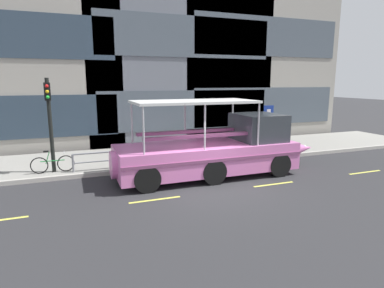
{
  "coord_description": "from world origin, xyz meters",
  "views": [
    {
      "loc": [
        -4.94,
        -10.78,
        3.98
      ],
      "look_at": [
        -0.03,
        2.16,
        1.3
      ],
      "focal_mm": 30.28,
      "sensor_mm": 36.0,
      "label": 1
    }
  ],
  "objects_px": {
    "parking_sign": "(268,121)",
    "duck_tour_boat": "(219,150)",
    "pedestrian_near_bow": "(242,134)",
    "traffic_light_pole": "(50,116)",
    "leaned_bicycle": "(53,164)"
  },
  "relations": [
    {
      "from": "parking_sign",
      "to": "duck_tour_boat",
      "type": "relative_size",
      "value": 0.27
    },
    {
      "from": "pedestrian_near_bow",
      "to": "traffic_light_pole",
      "type": "bearing_deg",
      "value": -175.04
    },
    {
      "from": "duck_tour_boat",
      "to": "pedestrian_near_bow",
      "type": "xyz_separation_m",
      "value": [
        2.88,
        3.11,
        0.05
      ]
    },
    {
      "from": "parking_sign",
      "to": "leaned_bicycle",
      "type": "xyz_separation_m",
      "value": [
        -10.82,
        -0.31,
        -1.35
      ]
    },
    {
      "from": "traffic_light_pole",
      "to": "parking_sign",
      "type": "relative_size",
      "value": 1.55
    },
    {
      "from": "traffic_light_pole",
      "to": "leaned_bicycle",
      "type": "relative_size",
      "value": 2.26
    },
    {
      "from": "parking_sign",
      "to": "duck_tour_boat",
      "type": "height_order",
      "value": "duck_tour_boat"
    },
    {
      "from": "pedestrian_near_bow",
      "to": "duck_tour_boat",
      "type": "bearing_deg",
      "value": -132.87
    },
    {
      "from": "traffic_light_pole",
      "to": "leaned_bicycle",
      "type": "bearing_deg",
      "value": -122.39
    },
    {
      "from": "traffic_light_pole",
      "to": "duck_tour_boat",
      "type": "bearing_deg",
      "value": -18.87
    },
    {
      "from": "traffic_light_pole",
      "to": "duck_tour_boat",
      "type": "relative_size",
      "value": 0.42
    },
    {
      "from": "parking_sign",
      "to": "leaned_bicycle",
      "type": "bearing_deg",
      "value": -178.36
    },
    {
      "from": "duck_tour_boat",
      "to": "pedestrian_near_bow",
      "type": "distance_m",
      "value": 4.24
    },
    {
      "from": "traffic_light_pole",
      "to": "leaned_bicycle",
      "type": "xyz_separation_m",
      "value": [
        -0.03,
        -0.05,
        -2.02
      ]
    },
    {
      "from": "duck_tour_boat",
      "to": "pedestrian_near_bow",
      "type": "height_order",
      "value": "duck_tour_boat"
    }
  ]
}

